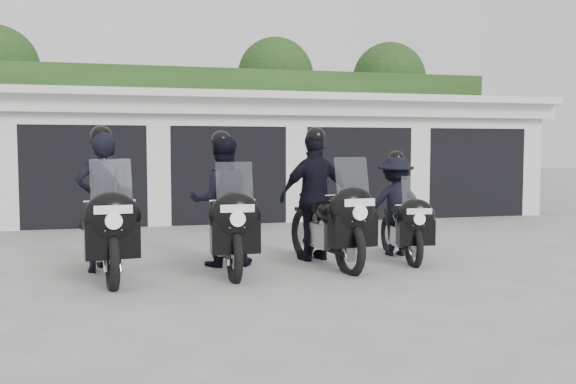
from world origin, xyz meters
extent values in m
plane|color=#999994|center=(0.00, 0.00, 0.00)|extent=(80.00, 80.00, 0.00)
cube|color=silver|center=(0.00, 8.50, 1.40)|extent=(16.00, 6.00, 2.80)
cube|color=silver|center=(0.00, 8.30, 2.88)|extent=(16.40, 6.80, 0.16)
cube|color=silver|center=(0.00, 5.25, 2.65)|extent=(16.40, 0.12, 0.40)
cube|color=black|center=(0.00, 5.48, 0.12)|extent=(16.00, 0.06, 0.24)
cube|color=silver|center=(-4.65, 5.65, 1.40)|extent=(0.50, 0.50, 2.80)
cube|color=black|center=(-3.10, 6.70, 1.10)|extent=(2.60, 2.60, 2.20)
cube|color=silver|center=(-3.10, 5.65, 2.50)|extent=(2.60, 0.50, 0.60)
cube|color=silver|center=(-1.55, 5.65, 1.40)|extent=(0.50, 0.50, 2.80)
cube|color=black|center=(0.00, 6.70, 1.10)|extent=(2.60, 2.60, 2.20)
cube|color=silver|center=(0.00, 5.65, 2.50)|extent=(2.60, 0.50, 0.60)
cube|color=silver|center=(1.55, 5.65, 1.40)|extent=(0.50, 0.50, 2.80)
cube|color=black|center=(3.10, 6.70, 1.10)|extent=(2.60, 2.60, 2.20)
cube|color=silver|center=(3.10, 5.65, 2.50)|extent=(2.60, 0.50, 0.60)
cube|color=silver|center=(4.65, 5.65, 1.40)|extent=(0.50, 0.50, 2.80)
cube|color=black|center=(6.20, 6.70, 1.10)|extent=(2.60, 2.60, 2.20)
cube|color=silver|center=(6.20, 5.65, 2.50)|extent=(2.60, 0.50, 0.60)
cube|color=silver|center=(7.75, 5.65, 1.40)|extent=(0.50, 0.50, 2.80)
cube|color=#1B3814|center=(0.00, 12.50, 2.15)|extent=(20.00, 2.00, 4.30)
sphere|color=#1B3814|center=(3.00, 14.00, 4.40)|extent=(2.80, 2.80, 2.80)
cylinder|color=black|center=(3.00, 14.00, 1.65)|extent=(0.24, 0.24, 3.30)
sphere|color=#1B3814|center=(7.50, 14.00, 4.40)|extent=(2.80, 2.80, 2.80)
cylinder|color=black|center=(7.50, 14.00, 1.65)|extent=(0.24, 0.24, 3.30)
torus|color=black|center=(-2.32, -0.55, 0.34)|extent=(0.23, 0.81, 0.80)
torus|color=black|center=(-2.54, 1.01, 0.34)|extent=(0.23, 0.81, 0.80)
cube|color=#B6B6BB|center=(-2.44, 0.25, 0.42)|extent=(0.36, 0.64, 0.35)
cube|color=black|center=(-2.43, 0.23, 0.24)|extent=(0.28, 1.42, 0.07)
ellipsoid|color=black|center=(-2.41, 0.06, 0.79)|extent=(0.44, 0.67, 0.32)
cube|color=black|center=(-2.47, 0.53, 0.81)|extent=(0.36, 0.64, 0.11)
ellipsoid|color=black|center=(-2.31, -0.64, 0.85)|extent=(0.73, 0.45, 0.66)
cube|color=black|center=(-2.31, -0.64, 0.60)|extent=(0.66, 0.33, 0.44)
cube|color=#B2BFC6|center=(-2.32, -0.61, 1.29)|extent=(0.49, 0.19, 0.56)
cylinder|color=silver|center=(-2.34, -0.42, 1.05)|extent=(0.61, 0.11, 0.03)
cube|color=white|center=(-2.29, -0.83, 0.98)|extent=(0.44, 0.08, 0.10)
cube|color=white|center=(-2.29, -0.79, 0.79)|extent=(0.20, 0.04, 0.11)
imported|color=black|center=(-2.48, 0.55, 0.96)|extent=(0.76, 0.55, 1.92)
sphere|color=black|center=(-2.48, 0.55, 1.86)|extent=(0.30, 0.30, 0.30)
torus|color=black|center=(-0.82, -0.49, 0.33)|extent=(0.12, 0.78, 0.78)
torus|color=black|center=(-0.84, 1.04, 0.33)|extent=(0.12, 0.78, 0.78)
cube|color=#B6B6BB|center=(-0.83, 0.30, 0.40)|extent=(0.28, 0.59, 0.34)
cube|color=black|center=(-0.83, 0.28, 0.23)|extent=(0.10, 1.38, 0.06)
ellipsoid|color=black|center=(-0.83, 0.12, 0.77)|extent=(0.35, 0.62, 0.31)
cube|color=black|center=(-0.83, 0.57, 0.79)|extent=(0.28, 0.59, 0.11)
ellipsoid|color=black|center=(-0.82, -0.57, 0.83)|extent=(0.67, 0.36, 0.64)
cube|color=black|center=(-0.82, -0.57, 0.58)|extent=(0.62, 0.24, 0.43)
cube|color=#B2BFC6|center=(-0.82, -0.54, 1.25)|extent=(0.47, 0.13, 0.54)
cylinder|color=silver|center=(-0.82, -0.36, 1.02)|extent=(0.60, 0.04, 0.03)
cube|color=white|center=(-0.82, -0.76, 0.96)|extent=(0.43, 0.02, 0.10)
cube|color=white|center=(-0.82, -0.72, 0.77)|extent=(0.19, 0.02, 0.11)
imported|color=black|center=(-0.83, 0.59, 0.93)|extent=(0.91, 0.71, 1.87)
sphere|color=black|center=(-0.83, 0.59, 1.81)|extent=(0.29, 0.29, 0.29)
torus|color=black|center=(0.76, -0.41, 0.34)|extent=(0.23, 0.81, 0.80)
torus|color=black|center=(0.54, 1.15, 0.34)|extent=(0.23, 0.81, 0.80)
cube|color=#B6B6BB|center=(0.65, 0.39, 0.42)|extent=(0.37, 0.64, 0.35)
cube|color=black|center=(0.65, 0.37, 0.24)|extent=(0.29, 1.43, 0.07)
ellipsoid|color=black|center=(0.67, 0.21, 0.79)|extent=(0.44, 0.68, 0.32)
cube|color=black|center=(0.61, 0.67, 0.81)|extent=(0.37, 0.64, 0.11)
ellipsoid|color=black|center=(0.77, -0.50, 0.86)|extent=(0.74, 0.46, 0.66)
cube|color=black|center=(0.77, -0.50, 0.60)|extent=(0.67, 0.33, 0.44)
cube|color=#B2BFC6|center=(0.77, -0.47, 1.30)|extent=(0.50, 0.19, 0.56)
cylinder|color=silver|center=(0.74, -0.28, 1.06)|extent=(0.61, 0.12, 0.03)
cube|color=white|center=(0.80, -0.69, 0.99)|extent=(0.44, 0.08, 0.10)
cube|color=white|center=(0.80, -0.65, 0.79)|extent=(0.20, 0.04, 0.11)
imported|color=black|center=(0.61, 0.70, 0.97)|extent=(1.21, 0.80, 1.93)
sphere|color=black|center=(0.61, 0.70, 1.87)|extent=(0.30, 0.30, 0.30)
torus|color=black|center=(1.85, -0.12, 0.28)|extent=(0.18, 0.67, 0.66)
torus|color=black|center=(2.01, 1.17, 0.28)|extent=(0.18, 0.67, 0.66)
cube|color=#B6B6BB|center=(1.93, 0.54, 0.34)|extent=(0.30, 0.52, 0.29)
cube|color=black|center=(1.93, 0.53, 0.20)|extent=(0.22, 1.18, 0.05)
ellipsoid|color=black|center=(1.91, 0.39, 0.65)|extent=(0.36, 0.55, 0.26)
cube|color=black|center=(1.96, 0.78, 0.67)|extent=(0.30, 0.52, 0.09)
ellipsoid|color=black|center=(1.84, -0.19, 0.71)|extent=(0.60, 0.37, 0.54)
cube|color=black|center=(1.84, -0.19, 0.50)|extent=(0.55, 0.26, 0.36)
cube|color=#B2BFC6|center=(1.84, -0.17, 1.07)|extent=(0.41, 0.15, 0.46)
cylinder|color=silver|center=(1.86, -0.01, 0.87)|extent=(0.51, 0.09, 0.03)
cube|color=white|center=(1.82, -0.35, 0.82)|extent=(0.36, 0.06, 0.08)
cube|color=white|center=(1.82, -0.32, 0.65)|extent=(0.16, 0.03, 0.09)
imported|color=black|center=(1.96, 0.80, 0.80)|extent=(1.09, 0.66, 1.59)
sphere|color=black|center=(1.96, 0.80, 1.54)|extent=(0.24, 0.24, 0.24)
camera|label=1|loc=(-2.01, -8.13, 1.68)|focal=38.00mm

